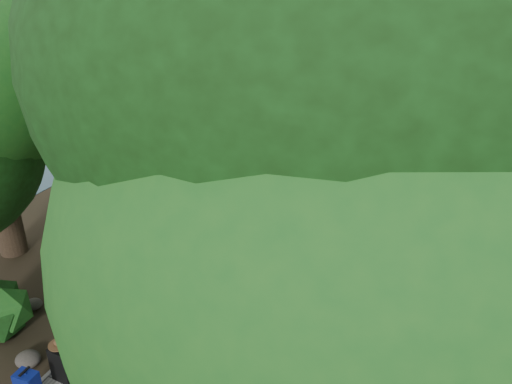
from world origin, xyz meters
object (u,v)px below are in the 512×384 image
at_px(lone_suitcase_on_sand, 311,151).
at_px(kayak, 252,136).
at_px(backpack_right_b, 134,379).
at_px(duffel_right_khaki, 185,317).
at_px(backpack_right_c, 139,370).
at_px(backpack_left_c, 78,339).
at_px(suitcase_on_boardwalk, 103,320).
at_px(backpack_right_d, 171,337).
at_px(backpack_left_b, 63,362).
at_px(sun_lounger, 411,155).

bearing_deg(lone_suitcase_on_sand, kayak, 149.51).
relative_size(backpack_right_b, duffel_right_khaki, 1.06).
xyz_separation_m(backpack_right_c, lone_suitcase_on_sand, (-0.39, 11.78, -0.05)).
distance_m(duffel_right_khaki, lone_suitcase_on_sand, 10.13).
height_order(backpack_left_c, suitcase_on_boardwalk, backpack_left_c).
xyz_separation_m(backpack_right_d, lone_suitcase_on_sand, (-0.43, 10.81, -0.02)).
bearing_deg(duffel_right_khaki, backpack_right_b, -90.05).
bearing_deg(backpack_left_c, backpack_right_d, 26.20).
bearing_deg(suitcase_on_boardwalk, backpack_left_c, -106.30).
relative_size(lone_suitcase_on_sand, kayak, 0.22).
distance_m(backpack_right_d, suitcase_on_boardwalk, 1.46).
xyz_separation_m(backpack_left_c, kayak, (-1.89, 12.86, -0.37)).
bearing_deg(kayak, suitcase_on_boardwalk, -102.13).
relative_size(backpack_left_b, sun_lounger, 0.37).
height_order(backpack_right_c, duffel_right_khaki, backpack_right_c).
bearing_deg(backpack_right_c, backpack_left_b, -176.56).
xyz_separation_m(backpack_left_b, backpack_left_c, (-0.09, 0.50, 0.07)).
distance_m(backpack_right_c, backpack_right_d, 0.97).
xyz_separation_m(suitcase_on_boardwalk, kayak, (-1.88, 12.14, -0.25)).
height_order(backpack_left_c, backpack_right_c, backpack_left_c).
distance_m(backpack_left_b, lone_suitcase_on_sand, 12.18).
xyz_separation_m(backpack_right_b, kayak, (-3.33, 13.19, -0.25)).
height_order(suitcase_on_boardwalk, lone_suitcase_on_sand, suitcase_on_boardwalk).
relative_size(duffel_right_khaki, kayak, 0.18).
height_order(duffel_right_khaki, lone_suitcase_on_sand, lone_suitcase_on_sand).
bearing_deg(sun_lounger, backpack_left_b, -127.82).
xyz_separation_m(backpack_left_c, lone_suitcase_on_sand, (1.02, 11.64, -0.18)).
bearing_deg(sun_lounger, suitcase_on_boardwalk, -129.98).
bearing_deg(backpack_right_c, lone_suitcase_on_sand, 79.66).
bearing_deg(lone_suitcase_on_sand, backpack_left_c, -102.87).
height_order(backpack_left_b, sun_lounger, backpack_left_b).
relative_size(backpack_right_d, duffel_right_khaki, 0.96).
distance_m(backpack_left_c, duffel_right_khaki, 2.06).
distance_m(suitcase_on_boardwalk, lone_suitcase_on_sand, 10.98).
distance_m(backpack_left_c, suitcase_on_boardwalk, 0.72).
distance_m(backpack_right_b, kayak, 13.61).
height_order(backpack_right_b, duffel_right_khaki, backpack_right_b).
bearing_deg(backpack_right_c, backpack_right_d, 75.33).
distance_m(duffel_right_khaki, sun_lounger, 11.64).
height_order(duffel_right_khaki, suitcase_on_boardwalk, suitcase_on_boardwalk).
bearing_deg(backpack_left_b, sun_lounger, 76.53).
bearing_deg(lone_suitcase_on_sand, suitcase_on_boardwalk, -103.25).
height_order(backpack_left_b, backpack_left_c, backpack_left_c).
xyz_separation_m(backpack_right_d, suitcase_on_boardwalk, (-1.46, -0.12, 0.03)).
distance_m(backpack_right_b, lone_suitcase_on_sand, 11.99).
xyz_separation_m(backpack_right_c, sun_lounger, (3.13, 12.86, -0.09)).
height_order(backpack_right_d, kayak, backpack_right_d).
height_order(backpack_right_c, lone_suitcase_on_sand, backpack_right_c).
relative_size(backpack_right_c, sun_lounger, 0.31).
distance_m(suitcase_on_boardwalk, sun_lounger, 12.84).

